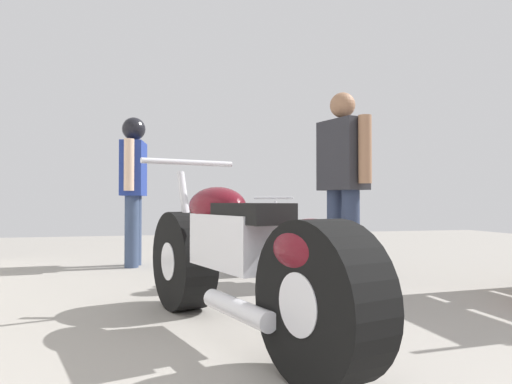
{
  "coord_description": "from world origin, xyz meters",
  "views": [
    {
      "loc": [
        -0.94,
        -0.09,
        0.75
      ],
      "look_at": [
        -0.11,
        3.35,
        0.82
      ],
      "focal_mm": 32.5,
      "sensor_mm": 36.0,
      "label": 1
    }
  ],
  "objects": [
    {
      "name": "motorcycle_maroon_cruiser",
      "position": [
        -0.44,
        2.38,
        0.43
      ],
      "size": [
        0.93,
        2.18,
        1.03
      ],
      "color": "black",
      "rests_on": "ground_plane"
    },
    {
      "name": "ground_plane",
      "position": [
        0.0,
        3.05,
        0.0
      ],
      "size": [
        14.63,
        14.63,
        0.0
      ],
      "primitive_type": "plane",
      "color": "gray"
    },
    {
      "name": "motorcycle_black_naked",
      "position": [
        0.4,
        5.12,
        0.33
      ],
      "size": [
        0.98,
        1.6,
        0.81
      ],
      "color": "black",
      "rests_on": "ground_plane"
    },
    {
      "name": "mechanic_with_helmet",
      "position": [
        -1.06,
        5.43,
        1.03
      ],
      "size": [
        0.31,
        0.68,
        1.72
      ],
      "color": "#384766",
      "rests_on": "ground_plane"
    },
    {
      "name": "mechanic_in_blue",
      "position": [
        0.86,
        3.9,
        1.0
      ],
      "size": [
        0.38,
        0.71,
        1.76
      ],
      "color": "#2D3851",
      "rests_on": "ground_plane"
    }
  ]
}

